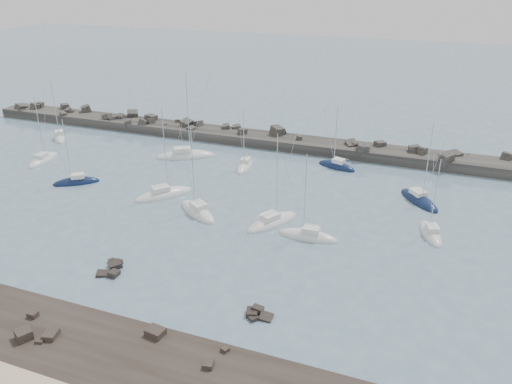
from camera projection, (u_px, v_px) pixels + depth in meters
ground at (184, 239)px, 62.80m from camera, size 400.00×400.00×0.00m
rock_shelf at (62, 353)px, 44.22m from camera, size 140.00×12.24×1.93m
rock_cluster_near at (112, 269)px, 56.34m from camera, size 2.90×3.79×1.25m
rock_cluster_far at (257, 315)px, 49.04m from camera, size 2.85×2.35×1.41m
breakwater at (242, 140)px, 97.50m from camera, size 115.00×7.52×5.01m
sailboat_1 at (43, 160)px, 87.69m from camera, size 3.37×7.91×12.19m
sailboat_2 at (76, 182)px, 78.74m from camera, size 7.03×5.93×11.40m
sailboat_3 at (164, 195)px, 74.45m from camera, size 7.75×8.74×14.12m
sailboat_4 at (186, 156)px, 89.54m from camera, size 10.68×7.96×16.39m
sailboat_5 at (198, 212)px, 69.26m from camera, size 8.30×6.77×13.22m
sailboat_6 at (245, 166)px, 84.99m from camera, size 2.80×7.13×11.18m
sailboat_7 at (272, 223)px, 66.48m from camera, size 6.44×8.66×13.36m
sailboat_8 at (419, 201)px, 72.67m from camera, size 7.20×8.01×13.12m
sailboat_9 at (308, 237)px, 63.04m from camera, size 7.64×2.54×12.09m
sailboat_10 at (430, 234)px, 63.71m from camera, size 4.23×7.16×10.96m
sailboat_13 at (337, 167)px, 84.88m from camera, size 7.30×4.25×11.30m
sailboat_14 at (60, 138)px, 99.16m from camera, size 6.75×6.97×12.00m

